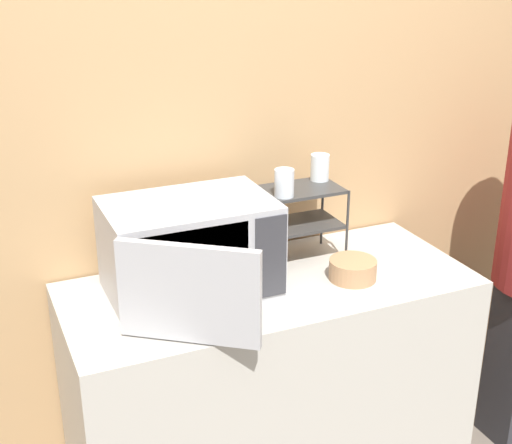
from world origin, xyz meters
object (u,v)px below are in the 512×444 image
Objects in this scene: dish_rack at (301,208)px; bowl at (353,270)px; microwave at (190,250)px; glass_front_left at (284,183)px; glass_back_right at (320,167)px.

bowl is (0.09, -0.23, -0.17)m from dish_rack.
glass_front_left is at bearing 6.98° from microwave.
dish_rack is 0.17m from glass_front_left.
glass_back_right is (0.20, 0.11, 0.00)m from glass_front_left.
glass_front_left reaches higher than bowl.
dish_rack is 2.97× the size of glass_back_right.
microwave is 0.49m from dish_rack.
bowl is (-0.01, -0.29, -0.30)m from glass_back_right.
microwave is at bearing -167.95° from dish_rack.
bowl is at bearing -67.92° from dish_rack.
glass_front_left is 0.40m from bowl.
microwave is at bearing -164.80° from glass_back_right.
dish_rack is 0.30m from bowl.
bowl is at bearing -12.86° from microwave.
microwave is 0.42m from glass_front_left.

